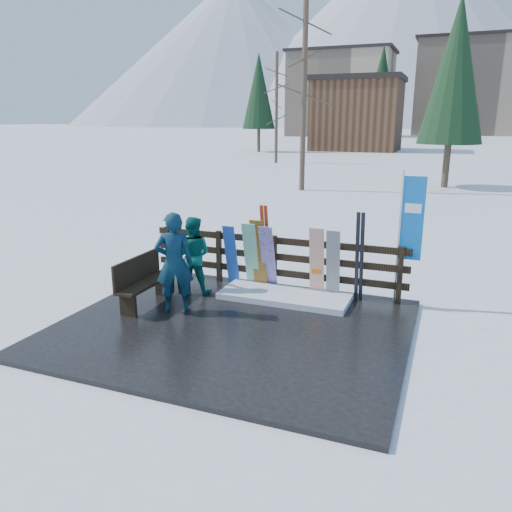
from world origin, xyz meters
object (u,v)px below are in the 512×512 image
at_px(snowboard_5, 317,263).
at_px(rental_flag, 409,223).
at_px(snowboard_1, 251,256).
at_px(snowboard_0, 231,256).
at_px(bench, 142,280).
at_px(snowboard_3, 268,258).
at_px(person_back, 193,255).
at_px(snowboard_4, 333,265).
at_px(snowboard_2, 259,255).
at_px(person_front, 174,263).

height_order(snowboard_5, rental_flag, rental_flag).
xyz_separation_m(snowboard_1, snowboard_5, (1.43, 0.00, 0.00)).
relative_size(snowboard_0, snowboard_5, 0.95).
distance_m(bench, snowboard_1, 2.33).
height_order(snowboard_1, rental_flag, rental_flag).
distance_m(snowboard_3, person_back, 1.57).
relative_size(snowboard_4, snowboard_5, 0.98).
height_order(bench, rental_flag, rental_flag).
height_order(snowboard_4, snowboard_5, snowboard_5).
bearing_deg(snowboard_4, snowboard_2, 180.00).
distance_m(snowboard_4, person_back, 2.87).
distance_m(person_front, person_back, 1.08).
relative_size(snowboard_2, snowboard_5, 1.07).
bearing_deg(bench, snowboard_1, 46.48).
distance_m(bench, snowboard_2, 2.46).
distance_m(bench, person_back, 1.19).
bearing_deg(snowboard_0, rental_flag, 4.30).
bearing_deg(bench, snowboard_2, 43.49).
relative_size(bench, snowboard_2, 0.96).
bearing_deg(bench, rental_flag, 22.44).
bearing_deg(snowboard_1, person_front, -115.61).
height_order(rental_flag, person_front, rental_flag).
distance_m(bench, snowboard_3, 2.61).
bearing_deg(bench, person_back, 60.26).
relative_size(bench, person_front, 0.79).
bearing_deg(snowboard_1, bench, -133.52).
distance_m(snowboard_1, person_back, 1.24).
relative_size(snowboard_3, person_back, 0.92).
bearing_deg(bench, person_front, -4.33).
xyz_separation_m(bench, snowboard_2, (1.77, 1.68, 0.25)).
relative_size(snowboard_0, snowboard_3, 0.94).
xyz_separation_m(snowboard_5, person_front, (-2.26, -1.74, 0.23)).
bearing_deg(person_front, snowboard_2, -150.29).
bearing_deg(snowboard_5, snowboard_3, 180.00).
bearing_deg(person_front, snowboard_4, -176.29).
bearing_deg(snowboard_2, snowboard_0, 180.00).
height_order(snowboard_0, snowboard_2, snowboard_2).
height_order(bench, snowboard_4, snowboard_4).
bearing_deg(snowboard_0, snowboard_4, -0.00).
xyz_separation_m(snowboard_2, snowboard_5, (1.25, 0.00, -0.04)).
bearing_deg(snowboard_3, snowboard_4, -0.00).
height_order(snowboard_3, person_back, person_back).
distance_m(bench, person_front, 0.88).
bearing_deg(rental_flag, person_front, -153.10).
xyz_separation_m(rental_flag, person_back, (-4.16, -0.95, -0.80)).
bearing_deg(snowboard_3, person_back, -154.16).
distance_m(snowboard_4, person_front, 3.13).
xyz_separation_m(bench, person_back, (0.57, 1.00, 0.29)).
bearing_deg(snowboard_5, bench, -150.92).
height_order(snowboard_0, person_back, person_back).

